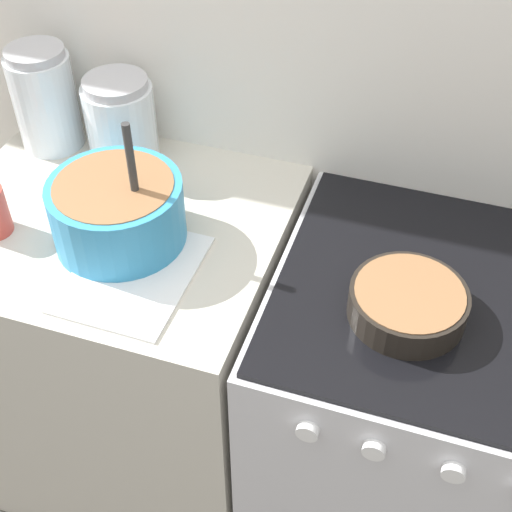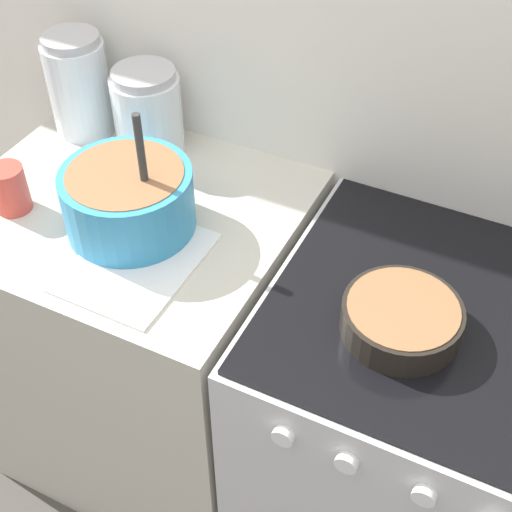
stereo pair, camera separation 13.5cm
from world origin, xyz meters
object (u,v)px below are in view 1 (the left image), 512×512
Objects in this scene: stove at (411,427)px; mixing_bowl at (117,209)px; baking_pan at (408,303)px; storage_jar_left at (46,105)px; storage_jar_middle at (121,125)px.

stove is 3.15× the size of mixing_bowl.
storage_jar_left is at bearing 162.05° from baking_pan.
stove is 3.71× the size of storage_jar_left.
storage_jar_left reaches higher than storage_jar_middle.
stove is 0.84m from mixing_bowl.
baking_pan is 0.76m from storage_jar_middle.
stove is 0.49m from baking_pan.
stove is at bearing 48.94° from baking_pan.
baking_pan is at bearing -17.95° from storage_jar_left.
storage_jar_left is at bearing 180.00° from storage_jar_middle.
storage_jar_left is 0.19m from storage_jar_middle.
mixing_bowl reaches higher than storage_jar_middle.
mixing_bowl is 1.18× the size of storage_jar_left.
baking_pan reaches higher than stove.
baking_pan is 0.94m from storage_jar_left.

